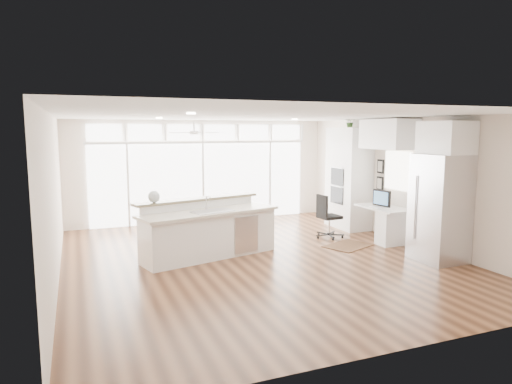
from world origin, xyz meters
name	(u,v)px	position (x,y,z in m)	size (l,w,h in m)	color
floor	(258,259)	(0.00, 0.00, -0.01)	(7.00, 8.00, 0.02)	#432414
ceiling	(258,116)	(0.00, 0.00, 2.70)	(7.00, 8.00, 0.02)	white
wall_back	(202,171)	(0.00, 4.00, 1.35)	(7.00, 0.04, 2.70)	silver
wall_front	(398,233)	(0.00, -4.00, 1.35)	(7.00, 0.04, 2.70)	silver
wall_left	(54,199)	(-3.50, 0.00, 1.35)	(0.04, 8.00, 2.70)	silver
wall_right	(408,181)	(3.50, 0.00, 1.35)	(0.04, 8.00, 2.70)	silver
glass_wall	(203,182)	(0.00, 3.94, 1.05)	(5.80, 0.06, 2.08)	white
transom_row	(202,132)	(0.00, 3.94, 2.38)	(5.90, 0.06, 0.40)	white
desk_window	(398,171)	(3.46, 0.30, 1.55)	(0.04, 0.85, 0.85)	white
ceiling_fan	(194,128)	(-0.50, 2.80, 2.48)	(1.16, 1.16, 0.32)	silver
recessed_lights	(254,117)	(0.00, 0.20, 2.68)	(3.40, 3.00, 0.02)	white
oven_cabinet	(349,178)	(3.17, 1.80, 1.25)	(0.64, 1.20, 2.50)	white
desk_nook	(384,224)	(3.13, 0.30, 0.38)	(0.72, 1.30, 0.76)	white
upper_cabinets	(389,134)	(3.17, 0.30, 2.35)	(0.64, 1.30, 0.64)	white
refrigerator	(440,208)	(3.11, -1.35, 1.00)	(0.76, 0.90, 2.00)	silver
fridge_cabinet	(446,138)	(3.17, -1.35, 2.30)	(0.64, 0.90, 0.60)	white
framed_photos	(380,175)	(3.46, 0.92, 1.40)	(0.06, 0.22, 0.80)	black
kitchen_island	(210,229)	(-0.81, 0.47, 0.55)	(2.77, 1.04, 1.10)	white
rug	(348,246)	(2.14, 0.18, 0.01)	(0.97, 0.70, 0.01)	#311C0F
office_chair	(329,216)	(2.16, 1.00, 0.49)	(0.51, 0.47, 0.99)	black
fishbowl	(154,197)	(-1.83, 0.62, 1.21)	(0.23, 0.23, 0.23)	silver
monitor	(382,198)	(3.05, 0.30, 0.96)	(0.08, 0.49, 0.40)	black
keyboard	(375,207)	(2.88, 0.30, 0.77)	(0.11, 0.30, 0.01)	silver
potted_plant	(350,123)	(3.17, 1.80, 2.61)	(0.26, 0.29, 0.23)	#375D28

